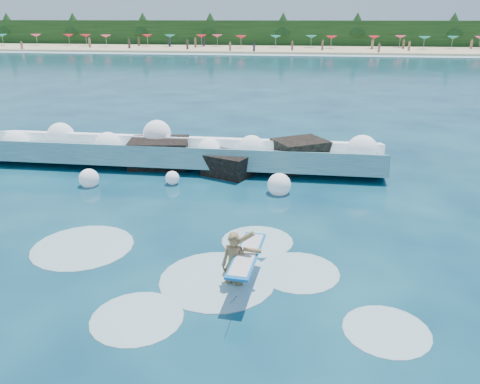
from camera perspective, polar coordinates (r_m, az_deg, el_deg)
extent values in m
plane|color=#082842|center=(11.96, -8.58, -8.40)|extent=(200.00, 200.00, 0.00)
cube|color=tan|center=(88.21, 6.22, 16.91)|extent=(140.00, 20.00, 0.40)
cube|color=silver|center=(77.26, 5.88, 16.29)|extent=(140.00, 5.00, 0.08)
cube|color=black|center=(98.09, 6.51, 18.61)|extent=(140.00, 4.00, 5.00)
cube|color=teal|center=(19.20, -7.36, 4.27)|extent=(16.17, 2.46, 1.35)
cube|color=white|center=(19.83, -6.82, 6.04)|extent=(16.17, 1.14, 0.63)
cube|color=black|center=(19.46, -9.78, 4.48)|extent=(2.60, 2.12, 1.27)
cube|color=black|center=(18.06, -1.39, 3.18)|extent=(2.15, 1.94, 0.98)
cube|color=black|center=(18.94, 7.31, 4.29)|extent=(2.49, 2.37, 1.37)
imported|color=olive|center=(10.58, -0.74, -9.00)|extent=(0.63, 0.46, 1.59)
cube|color=blue|center=(10.46, 0.83, -7.67)|extent=(0.67, 2.21, 0.05)
cube|color=silver|center=(10.46, 0.83, -7.60)|extent=(0.56, 2.02, 0.05)
cylinder|color=black|center=(9.59, -0.76, -12.97)|extent=(0.01, 0.91, 0.43)
sphere|color=white|center=(21.77, -25.68, 5.50)|extent=(1.00, 1.00, 1.00)
sphere|color=white|center=(21.68, -21.01, 6.39)|extent=(1.15, 1.15, 1.15)
sphere|color=white|center=(20.21, -15.78, 5.52)|extent=(1.09, 1.09, 1.09)
sphere|color=white|center=(19.93, -10.06, 6.98)|extent=(1.16, 1.16, 1.16)
sphere|color=white|center=(18.91, -3.79, 5.08)|extent=(0.95, 0.95, 0.95)
sphere|color=white|center=(18.53, 1.42, 5.34)|extent=(1.04, 1.04, 1.04)
sphere|color=white|center=(19.03, 6.96, 5.10)|extent=(0.87, 0.87, 0.87)
sphere|color=white|center=(18.30, 14.66, 4.90)|extent=(1.19, 1.19, 1.19)
sphere|color=white|center=(17.72, -17.93, 1.57)|extent=(0.72, 0.72, 0.72)
sphere|color=white|center=(17.21, -8.25, 1.71)|extent=(0.51, 0.51, 0.51)
sphere|color=white|center=(16.19, 4.79, 0.86)|extent=(0.82, 0.82, 0.82)
ellipsoid|color=silver|center=(11.10, -2.76, -10.63)|extent=(2.76, 2.76, 0.14)
ellipsoid|color=silver|center=(10.08, -12.44, -14.75)|extent=(1.93, 1.93, 0.10)
ellipsoid|color=silver|center=(11.48, 7.11, -9.63)|extent=(2.00, 2.00, 0.10)
ellipsoid|color=silver|center=(13.23, -18.62, -6.33)|extent=(2.70, 2.70, 0.14)
ellipsoid|color=silver|center=(12.85, 2.11, -5.99)|extent=(1.98, 1.98, 0.10)
ellipsoid|color=silver|center=(9.95, 17.42, -15.83)|extent=(1.73, 1.73, 0.09)
cone|color=#15857F|center=(106.74, -27.03, 16.64)|extent=(2.00, 2.00, 0.50)
cone|color=#DE4163|center=(103.73, -23.61, 17.08)|extent=(2.00, 2.00, 0.50)
cone|color=red|center=(101.51, -20.17, 17.48)|extent=(2.00, 2.00, 0.50)
cone|color=red|center=(99.28, -18.30, 17.64)|extent=(2.00, 2.00, 0.50)
cone|color=#DE4163|center=(95.85, -16.04, 17.79)|extent=(2.00, 2.00, 0.50)
cone|color=red|center=(95.72, -11.24, 18.17)|extent=(2.00, 2.00, 0.50)
cone|color=#15857F|center=(93.82, -8.54, 18.28)|extent=(2.00, 2.00, 0.50)
cone|color=red|center=(93.08, -4.73, 18.41)|extent=(2.00, 2.00, 0.50)
cone|color=#DE4163|center=(93.47, -2.79, 18.47)|extent=(2.00, 2.00, 0.50)
cone|color=red|center=(88.50, 0.12, 18.37)|extent=(2.00, 2.00, 0.50)
cone|color=#15857F|center=(89.86, 4.39, 18.35)|extent=(2.00, 2.00, 0.50)
cone|color=#15857F|center=(90.64, 8.69, 18.20)|extent=(2.00, 2.00, 0.50)
cone|color=red|center=(88.77, 11.08, 18.02)|extent=(2.00, 2.00, 0.50)
cone|color=red|center=(90.41, 16.03, 17.67)|extent=(2.00, 2.00, 0.50)
cone|color=#DE4163|center=(93.98, 18.97, 17.45)|extent=(2.00, 2.00, 0.50)
cone|color=#15857F|center=(90.86, 21.58, 17.07)|extent=(2.00, 2.00, 0.50)
cone|color=#15857F|center=(93.82, 24.52, 16.75)|extent=(2.00, 2.00, 0.50)
cube|color=#3F332D|center=(84.48, -0.02, 17.50)|extent=(0.35, 0.22, 1.46)
cube|color=#8C664C|center=(86.51, -14.39, 16.93)|extent=(0.35, 0.22, 1.36)
cube|color=#262633|center=(85.55, 3.50, 17.49)|extent=(0.35, 0.22, 1.43)
cube|color=brown|center=(93.70, -4.43, 17.74)|extent=(0.35, 0.22, 1.44)
cube|color=#3F332D|center=(91.01, -23.75, 15.92)|extent=(0.35, 0.22, 1.60)
cube|color=#8C664C|center=(103.33, -21.81, 16.72)|extent=(0.35, 0.22, 1.58)
cube|color=#262633|center=(84.72, 1.03, 17.52)|extent=(0.35, 0.22, 1.50)
cube|color=brown|center=(86.83, 1.30, 17.59)|extent=(0.35, 0.22, 1.49)
cube|color=#3F332D|center=(96.57, -12.24, 17.42)|extent=(0.35, 0.22, 1.36)
cube|color=#8C664C|center=(91.02, -15.22, 17.07)|extent=(0.35, 0.22, 1.53)
cube|color=#262633|center=(87.07, 18.63, 16.57)|extent=(0.35, 0.22, 1.45)
cube|color=brown|center=(85.17, 14.02, 16.91)|extent=(0.35, 0.22, 1.36)
cube|color=#3F332D|center=(95.02, 24.53, 16.13)|extent=(0.35, 0.22, 1.59)
cube|color=#8C664C|center=(85.63, 19.93, 16.36)|extent=(0.35, 0.22, 1.40)
cube|color=#262633|center=(92.47, -22.94, 16.01)|extent=(0.35, 0.22, 1.39)
cube|color=brown|center=(80.71, 19.86, 15.94)|extent=(0.35, 0.22, 1.37)
cube|color=#3F332D|center=(84.72, 22.38, 16.09)|extent=(0.35, 0.22, 1.59)
cube|color=#262633|center=(91.59, 6.02, 17.62)|extent=(0.35, 0.22, 1.41)
cube|color=brown|center=(87.87, -11.95, 17.19)|extent=(0.35, 0.22, 1.44)
cube|color=#3F332D|center=(94.69, 23.85, 16.20)|extent=(0.35, 0.22, 1.52)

